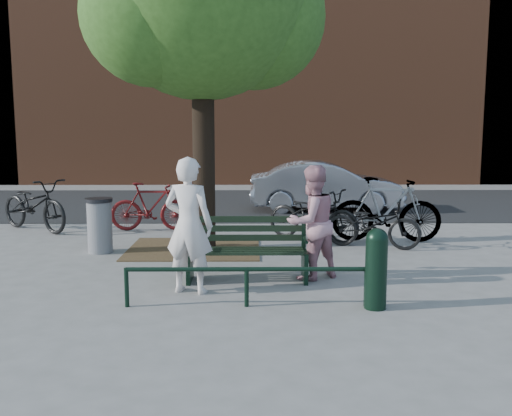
{
  "coord_description": "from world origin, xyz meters",
  "views": [
    {
      "loc": [
        0.06,
        -8.12,
        2.24
      ],
      "look_at": [
        0.14,
        1.0,
        0.94
      ],
      "focal_mm": 40.0,
      "sensor_mm": 36.0,
      "label": 1
    }
  ],
  "objects_px": {
    "park_bench": "(247,248)",
    "bollard": "(376,266)",
    "parked_car": "(325,186)",
    "litter_bin": "(100,225)",
    "bicycle_c": "(313,215)",
    "person_left": "(189,226)",
    "person_right": "(312,222)"
  },
  "relations": [
    {
      "from": "person_left",
      "to": "bicycle_c",
      "type": "relative_size",
      "value": 0.93
    },
    {
      "from": "park_bench",
      "to": "bollard",
      "type": "distance_m",
      "value": 2.1
    },
    {
      "from": "person_left",
      "to": "parked_car",
      "type": "distance_m",
      "value": 8.11
    },
    {
      "from": "park_bench",
      "to": "person_right",
      "type": "bearing_deg",
      "value": 4.28
    },
    {
      "from": "park_bench",
      "to": "parked_car",
      "type": "height_order",
      "value": "parked_car"
    },
    {
      "from": "person_left",
      "to": "parked_car",
      "type": "height_order",
      "value": "person_left"
    },
    {
      "from": "bicycle_c",
      "to": "person_right",
      "type": "bearing_deg",
      "value": -152.77
    },
    {
      "from": "person_left",
      "to": "bicycle_c",
      "type": "xyz_separation_m",
      "value": [
        2.06,
        3.57,
        -0.4
      ]
    },
    {
      "from": "bollard",
      "to": "bicycle_c",
      "type": "bearing_deg",
      "value": 94.29
    },
    {
      "from": "litter_bin",
      "to": "person_right",
      "type": "bearing_deg",
      "value": -26.51
    },
    {
      "from": "person_left",
      "to": "litter_bin",
      "type": "xyz_separation_m",
      "value": [
        -1.88,
        2.52,
        -0.43
      ]
    },
    {
      "from": "park_bench",
      "to": "person_left",
      "type": "distance_m",
      "value": 1.11
    },
    {
      "from": "park_bench",
      "to": "person_left",
      "type": "xyz_separation_m",
      "value": [
        -0.78,
        -0.65,
        0.45
      ]
    },
    {
      "from": "person_left",
      "to": "bicycle_c",
      "type": "bearing_deg",
      "value": -103.35
    },
    {
      "from": "person_left",
      "to": "bollard",
      "type": "bearing_deg",
      "value": 179.92
    },
    {
      "from": "bollard",
      "to": "parked_car",
      "type": "height_order",
      "value": "parked_car"
    },
    {
      "from": "bollard",
      "to": "litter_bin",
      "type": "xyz_separation_m",
      "value": [
        -4.26,
        3.23,
        -0.05
      ]
    },
    {
      "from": "person_left",
      "to": "bicycle_c",
      "type": "distance_m",
      "value": 4.14
    },
    {
      "from": "person_left",
      "to": "bollard",
      "type": "xyz_separation_m",
      "value": [
        2.38,
        -0.71,
        -0.38
      ]
    },
    {
      "from": "park_bench",
      "to": "person_left",
      "type": "relative_size",
      "value": 0.94
    },
    {
      "from": "bollard",
      "to": "person_left",
      "type": "bearing_deg",
      "value": 163.29
    },
    {
      "from": "bicycle_c",
      "to": "parked_car",
      "type": "xyz_separation_m",
      "value": [
        0.76,
        4.03,
        0.14
      ]
    },
    {
      "from": "person_left",
      "to": "litter_bin",
      "type": "height_order",
      "value": "person_left"
    },
    {
      "from": "person_right",
      "to": "bollard",
      "type": "height_order",
      "value": "person_right"
    },
    {
      "from": "parked_car",
      "to": "litter_bin",
      "type": "bearing_deg",
      "value": 138.34
    },
    {
      "from": "bicycle_c",
      "to": "parked_car",
      "type": "height_order",
      "value": "parked_car"
    },
    {
      "from": "person_right",
      "to": "bicycle_c",
      "type": "height_order",
      "value": "person_right"
    },
    {
      "from": "litter_bin",
      "to": "bicycle_c",
      "type": "height_order",
      "value": "bicycle_c"
    },
    {
      "from": "litter_bin",
      "to": "person_left",
      "type": "bearing_deg",
      "value": -53.28
    },
    {
      "from": "bollard",
      "to": "litter_bin",
      "type": "distance_m",
      "value": 5.35
    },
    {
      "from": "bollard",
      "to": "parked_car",
      "type": "xyz_separation_m",
      "value": [
        0.44,
        8.31,
        0.12
      ]
    },
    {
      "from": "litter_bin",
      "to": "bicycle_c",
      "type": "bearing_deg",
      "value": 14.95
    }
  ]
}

